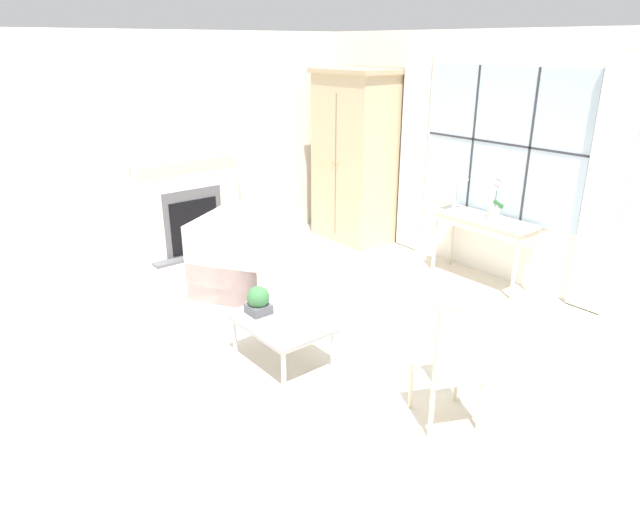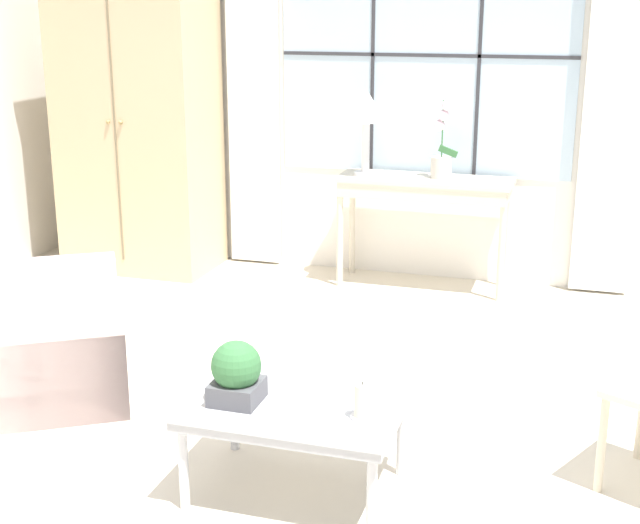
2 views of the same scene
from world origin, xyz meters
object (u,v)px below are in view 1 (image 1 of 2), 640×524
at_px(pillar_candle, 293,328).
at_px(side_chair_wooden, 455,358).
at_px(potted_plant_small, 258,301).
at_px(armchair_upholstered, 238,265).
at_px(fireplace, 189,198).
at_px(coffee_table, 282,323).
at_px(table_lamp, 457,173).
at_px(armoire, 354,157).
at_px(console_table, 484,225).
at_px(potted_orchid, 495,203).

bearing_deg(pillar_candle, side_chair_wooden, 22.21).
bearing_deg(side_chair_wooden, potted_plant_small, -163.86).
relative_size(side_chair_wooden, potted_plant_small, 4.19).
bearing_deg(armchair_upholstered, fireplace, 174.89).
xyz_separation_m(armchair_upholstered, coffee_table, (1.63, -0.54, 0.09)).
height_order(armchair_upholstered, coffee_table, armchair_upholstered).
bearing_deg(table_lamp, potted_plant_small, -85.40).
bearing_deg(armoire, potted_plant_small, -55.89).
height_order(table_lamp, pillar_candle, table_lamp).
height_order(table_lamp, armchair_upholstered, table_lamp).
distance_m(fireplace, console_table, 3.72).
height_order(coffee_table, potted_plant_small, potted_plant_small).
relative_size(potted_orchid, coffee_table, 0.62).
relative_size(armchair_upholstered, potted_plant_small, 5.08).
bearing_deg(armchair_upholstered, side_chair_wooden, -2.40).
xyz_separation_m(console_table, coffee_table, (0.03, -2.88, -0.32)).
bearing_deg(armoire, potted_orchid, 3.45).
xyz_separation_m(side_chair_wooden, pillar_candle, (-1.24, -0.51, -0.10)).
distance_m(side_chair_wooden, potted_plant_small, 1.83).
xyz_separation_m(armoire, console_table, (2.12, 0.11, -0.48)).
bearing_deg(table_lamp, console_table, 4.96).
relative_size(console_table, side_chair_wooden, 1.13).
bearing_deg(potted_plant_small, armchair_upholstered, 155.61).
distance_m(potted_orchid, coffee_table, 2.97).
distance_m(potted_orchid, armchair_upholstered, 2.99).
bearing_deg(coffee_table, table_lamp, 98.99).
xyz_separation_m(fireplace, console_table, (2.98, 2.22, -0.08)).
height_order(table_lamp, potted_orchid, table_lamp).
xyz_separation_m(potted_plant_small, pillar_candle, (0.51, 0.00, -0.06)).
distance_m(fireplace, side_chair_wooden, 4.57).
bearing_deg(potted_plant_small, table_lamp, 94.60).
relative_size(coffee_table, pillar_candle, 5.67).
xyz_separation_m(potted_orchid, armchair_upholstered, (-1.70, -2.36, -0.69)).
bearing_deg(side_chair_wooden, console_table, 122.46).
bearing_deg(armoire, armchair_upholstered, -76.61).
xyz_separation_m(table_lamp, potted_orchid, (0.52, 0.06, -0.26)).
bearing_deg(coffee_table, potted_orchid, 88.59).
distance_m(armchair_upholstered, pillar_candle, 2.04).
xyz_separation_m(side_chair_wooden, coffee_table, (-1.54, -0.41, -0.21)).
height_order(side_chair_wooden, coffee_table, side_chair_wooden).
distance_m(console_table, coffee_table, 2.90).
height_order(console_table, pillar_candle, console_table).
relative_size(console_table, potted_plant_small, 4.72).
xyz_separation_m(coffee_table, potted_plant_small, (-0.21, -0.10, 0.17)).
relative_size(fireplace, side_chair_wooden, 2.18).
distance_m(potted_orchid, potted_plant_small, 3.05).
relative_size(potted_orchid, armchair_upholstered, 0.41).
distance_m(side_chair_wooden, pillar_candle, 1.34).
distance_m(armoire, potted_plant_small, 3.52).
bearing_deg(coffee_table, pillar_candle, -17.89).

